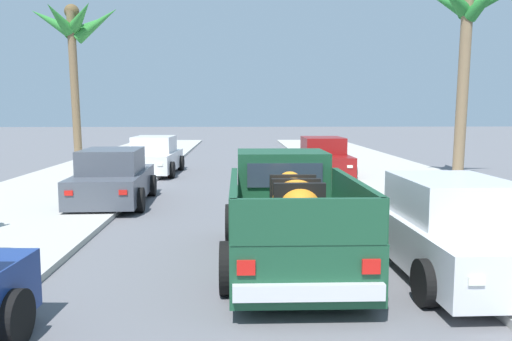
{
  "coord_description": "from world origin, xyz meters",
  "views": [
    {
      "loc": [
        -0.13,
        -1.74,
        2.6
      ],
      "look_at": [
        0.29,
        10.4,
        1.2
      ],
      "focal_mm": 36.91,
      "sensor_mm": 36.0,
      "label": 1
    }
  ],
  "objects_px": {
    "pickup_truck": "(288,215)",
    "car_left_mid": "(154,157)",
    "palm_tree_left_mid": "(467,24)",
    "car_right_mid": "(452,230)",
    "palm_tree_right_back": "(75,34)",
    "car_right_near": "(113,179)",
    "car_left_far": "(323,158)"
  },
  "relations": [
    {
      "from": "car_right_mid",
      "to": "car_right_near",
      "type": "bearing_deg",
      "value": 136.33
    },
    {
      "from": "car_left_mid",
      "to": "palm_tree_right_back",
      "type": "xyz_separation_m",
      "value": [
        -3.62,
        2.06,
        5.17
      ]
    },
    {
      "from": "pickup_truck",
      "to": "palm_tree_right_back",
      "type": "bearing_deg",
      "value": 118.15
    },
    {
      "from": "car_left_far",
      "to": "palm_tree_left_mid",
      "type": "height_order",
      "value": "palm_tree_left_mid"
    },
    {
      "from": "car_right_near",
      "to": "car_right_mid",
      "type": "bearing_deg",
      "value": -43.67
    },
    {
      "from": "car_left_mid",
      "to": "palm_tree_right_back",
      "type": "bearing_deg",
      "value": 150.33
    },
    {
      "from": "car_right_mid",
      "to": "palm_tree_right_back",
      "type": "relative_size",
      "value": 0.6
    },
    {
      "from": "pickup_truck",
      "to": "car_right_mid",
      "type": "relative_size",
      "value": 1.22
    },
    {
      "from": "pickup_truck",
      "to": "car_right_near",
      "type": "height_order",
      "value": "pickup_truck"
    },
    {
      "from": "pickup_truck",
      "to": "palm_tree_right_back",
      "type": "xyz_separation_m",
      "value": [
        -7.89,
        14.74,
        5.07
      ]
    },
    {
      "from": "palm_tree_right_back",
      "to": "car_left_far",
      "type": "bearing_deg",
      "value": -16.18
    },
    {
      "from": "car_right_mid",
      "to": "palm_tree_left_mid",
      "type": "height_order",
      "value": "palm_tree_left_mid"
    },
    {
      "from": "palm_tree_left_mid",
      "to": "palm_tree_right_back",
      "type": "relative_size",
      "value": 1.01
    },
    {
      "from": "pickup_truck",
      "to": "car_left_far",
      "type": "xyz_separation_m",
      "value": [
        2.49,
        11.73,
        -0.1
      ]
    },
    {
      "from": "car_right_near",
      "to": "palm_tree_right_back",
      "type": "relative_size",
      "value": 0.6
    },
    {
      "from": "car_right_near",
      "to": "pickup_truck",
      "type": "bearing_deg",
      "value": -53.18
    },
    {
      "from": "car_left_mid",
      "to": "palm_tree_left_mid",
      "type": "bearing_deg",
      "value": -9.74
    },
    {
      "from": "car_right_near",
      "to": "car_left_mid",
      "type": "relative_size",
      "value": 1.0
    },
    {
      "from": "pickup_truck",
      "to": "car_left_mid",
      "type": "distance_m",
      "value": 13.37
    },
    {
      "from": "car_left_mid",
      "to": "palm_tree_right_back",
      "type": "relative_size",
      "value": 0.6
    },
    {
      "from": "pickup_truck",
      "to": "car_left_mid",
      "type": "height_order",
      "value": "pickup_truck"
    },
    {
      "from": "car_right_mid",
      "to": "palm_tree_left_mid",
      "type": "bearing_deg",
      "value": 66.19
    },
    {
      "from": "car_left_mid",
      "to": "car_right_mid",
      "type": "relative_size",
      "value": 1.01
    },
    {
      "from": "pickup_truck",
      "to": "palm_tree_left_mid",
      "type": "height_order",
      "value": "palm_tree_left_mid"
    },
    {
      "from": "car_right_near",
      "to": "car_right_mid",
      "type": "relative_size",
      "value": 1.01
    },
    {
      "from": "pickup_truck",
      "to": "palm_tree_right_back",
      "type": "height_order",
      "value": "palm_tree_right_back"
    },
    {
      "from": "car_right_near",
      "to": "car_right_mid",
      "type": "distance_m",
      "value": 9.46
    },
    {
      "from": "car_left_far",
      "to": "palm_tree_left_mid",
      "type": "relative_size",
      "value": 0.59
    },
    {
      "from": "palm_tree_left_mid",
      "to": "car_left_far",
      "type": "bearing_deg",
      "value": 167.95
    },
    {
      "from": "car_right_near",
      "to": "car_left_mid",
      "type": "bearing_deg",
      "value": 89.52
    },
    {
      "from": "car_left_mid",
      "to": "palm_tree_left_mid",
      "type": "relative_size",
      "value": 0.59
    },
    {
      "from": "palm_tree_left_mid",
      "to": "car_right_mid",
      "type": "bearing_deg",
      "value": -113.81
    }
  ]
}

